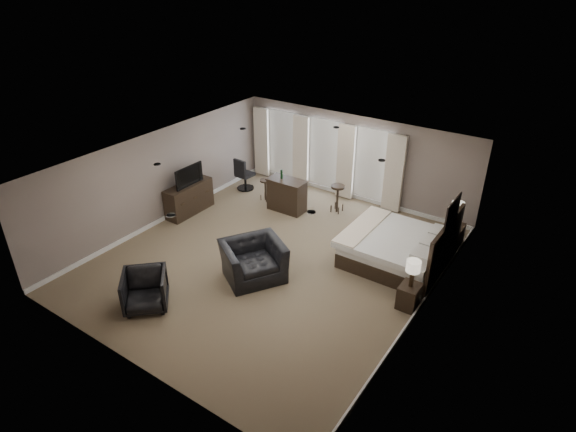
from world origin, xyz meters
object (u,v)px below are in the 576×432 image
Objects in this scene: bed at (399,236)px; desk_chair at (245,174)px; armchair_far at (145,289)px; bar_stool_left at (265,190)px; lamp_near at (412,274)px; bar_counter at (287,195)px; nightstand_far at (452,236)px; tv at (187,182)px; nightstand_near at (409,296)px; bar_stool_right at (337,199)px; armchair_near at (253,255)px; lamp_far at (456,214)px; dresser at (189,198)px.

desk_chair is (-5.69, 1.23, -0.20)m from bed.
armchair_far is 5.63m from bar_stool_left.
lamp_near is 5.17m from bar_counter.
desk_chair is (-6.58, -0.22, 0.21)m from nightstand_far.
tv reaches higher than nightstand_far.
nightstand_near is 6.07m from bar_stool_left.
nightstand_near is 0.64× the size of bar_stool_right.
armchair_near reaches higher than nightstand_far.
lamp_near is 6.94m from tv.
armchair_far reaches higher than nightstand_far.
bed is 2.29× the size of tv.
bed reaches higher than nightstand_far.
bar_stool_left is 0.81× the size of bar_stool_right.
nightstand_near is (0.89, -1.45, -0.47)m from bed.
nightstand_near is 0.87× the size of lamp_near.
armchair_near is (3.52, -1.50, -0.36)m from tv.
bar_stool_right is at bearing 148.84° from bed.
bed is 1.71m from lamp_near.
bar_counter is (-4.66, -0.68, 0.17)m from nightstand_far.
lamp_far is at bearing 90.00° from nightstand_near.
lamp_near reaches higher than nightstand_far.
tv is 3.84m from armchair_near.
bed is at bearing -11.48° from bar_stool_left.
bar_stool_left is 1.06m from desk_chair.
bar_counter reaches higher than nightstand_far.
bar_counter is at bearing -171.64° from nightstand_far.
tv is at bearing 84.96° from desk_chair.
nightstand_near is 4.50m from bar_stool_right.
nightstand_near is 6.94m from dresser.
armchair_far is at bearing -177.23° from armchair_near.
desk_chair is (-1.96, 5.82, 0.07)m from armchair_far.
bed reaches higher than bar_stool_left.
bar_stool_right is at bearing 34.69° from dresser.
lamp_near is 0.61× the size of tv.
nightstand_far is at bearing -8.93° from armchair_near.
lamp_far is at bearing -8.93° from armchair_near.
armchair_far is (-1.21, -2.15, -0.14)m from armchair_near.
lamp_near is 0.95× the size of lamp_far.
desk_chair reaches higher than nightstand_far.
dresser is (-6.03, -0.94, -0.29)m from bed.
lamp_far is at bearing 8.75° from armchair_far.
bar_stool_left is at bearing 156.70° from nightstand_near.
lamp_far is 0.42× the size of dresser.
bar_counter is at bearing -171.64° from lamp_far.
armchair_near is (-3.40, -3.89, -0.37)m from lamp_far.
lamp_far is at bearing 90.00° from lamp_near.
tv is (-6.92, 0.51, 0.11)m from lamp_near.
dresser is 1.13× the size of armchair_near.
armchair_near reaches higher than bar_stool_right.
bar_counter is (-4.66, 2.22, 0.22)m from nightstand_near.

